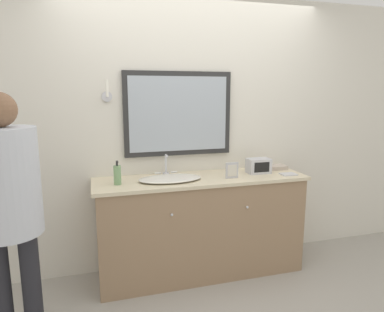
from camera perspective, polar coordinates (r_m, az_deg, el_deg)
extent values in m
plane|color=#9E998E|center=(3.19, 3.14, -21.03)|extent=(14.00, 14.00, 0.00)
cube|color=silver|center=(3.29, 0.03, 3.69)|extent=(8.00, 0.06, 2.55)
cube|color=#282828|center=(3.19, -2.28, 7.02)|extent=(1.01, 0.04, 0.77)
cube|color=#9EA8B2|center=(3.17, -2.19, 7.00)|extent=(0.92, 0.01, 0.68)
cylinder|color=silver|center=(3.10, -14.01, 9.59)|extent=(0.09, 0.01, 0.09)
cylinder|color=silver|center=(3.05, -13.97, 9.58)|extent=(0.02, 0.10, 0.02)
cylinder|color=white|center=(3.00, -13.99, 10.90)|extent=(0.02, 0.02, 0.14)
cube|color=#937556|center=(3.22, 1.53, -11.77)|extent=(1.85, 0.50, 0.89)
cube|color=beige|center=(3.08, 1.58, -3.85)|extent=(1.91, 0.53, 0.03)
sphere|color=silver|center=(2.81, -3.37, -9.76)|extent=(0.02, 0.02, 0.02)
sphere|color=silver|center=(3.02, 9.20, -8.42)|extent=(0.02, 0.02, 0.02)
ellipsoid|color=silver|center=(2.97, -3.67, -3.76)|extent=(0.55, 0.31, 0.03)
cylinder|color=silver|center=(3.14, -4.36, -3.03)|extent=(0.06, 0.06, 0.03)
cylinder|color=silver|center=(3.12, -4.39, -1.31)|extent=(0.02, 0.02, 0.16)
cylinder|color=silver|center=(3.07, -4.28, 0.04)|extent=(0.02, 0.07, 0.02)
cylinder|color=white|center=(3.12, -5.72, -2.85)|extent=(0.06, 0.02, 0.02)
cylinder|color=white|center=(3.15, -3.03, -2.68)|extent=(0.05, 0.02, 0.02)
cylinder|color=#709966|center=(2.89, -12.33, -3.12)|extent=(0.06, 0.06, 0.16)
cylinder|color=black|center=(2.87, -12.41, -1.23)|extent=(0.02, 0.02, 0.04)
cube|color=black|center=(2.85, -12.40, -0.94)|extent=(0.02, 0.03, 0.01)
cube|color=#BCBCC1|center=(3.29, 11.02, -1.61)|extent=(0.21, 0.14, 0.14)
cube|color=black|center=(3.23, 11.55, -1.84)|extent=(0.15, 0.01, 0.09)
cube|color=#B2B2B7|center=(3.05, 6.68, -2.38)|extent=(0.12, 0.01, 0.14)
cube|color=beige|center=(3.04, 6.73, -2.41)|extent=(0.08, 0.00, 0.10)
cube|color=#B7A899|center=(3.50, 13.88, -1.82)|extent=(0.19, 0.14, 0.04)
cube|color=silver|center=(3.29, 15.77, -2.93)|extent=(0.14, 0.11, 0.01)
cylinder|color=#232328|center=(2.70, -29.15, -19.09)|extent=(0.12, 0.12, 0.78)
cylinder|color=#232328|center=(2.67, -25.14, -19.15)|extent=(0.12, 0.12, 0.78)
cylinder|color=silver|center=(2.42, -28.62, -3.83)|extent=(0.40, 0.40, 0.68)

